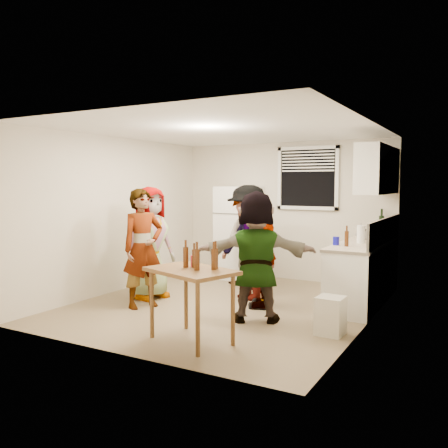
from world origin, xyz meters
The scene contains 23 objects.
room centered at (0.00, 0.00, 0.00)m, with size 4.00×4.50×2.50m, color beige, non-canonical shape.
window centered at (0.45, 2.21, 1.85)m, with size 1.12×0.10×1.06m, color white, non-canonical shape.
refrigerator centered at (-0.75, 1.88, 0.85)m, with size 0.70×0.70×1.70m, color white.
counter_lower centered at (1.70, 1.15, 0.43)m, with size 0.60×2.20×0.86m, color white.
countertop centered at (1.70, 1.15, 0.88)m, with size 0.64×2.22×0.04m, color beige.
backsplash centered at (1.99, 1.15, 1.08)m, with size 0.03×2.20×0.36m, color #AFA9A0.
upper_cabinets centered at (1.83, 1.35, 1.95)m, with size 0.34×1.60×0.70m, color white.
kettle centered at (1.65, 1.43, 0.90)m, with size 0.21×0.18×0.18m, color silver, non-canonical shape.
paper_towel centered at (1.68, 1.01, 0.90)m, with size 0.12×0.12×0.25m, color white.
wine_bottle centered at (1.75, 2.14, 0.90)m, with size 0.08×0.08×0.33m, color black.
beer_bottle_counter centered at (1.60, 0.53, 0.90)m, with size 0.05×0.05×0.21m, color #47230C.
blue_cup centered at (1.44, 0.58, 0.90)m, with size 0.09×0.09×0.12m, color #1110A8.
picture_frame centered at (1.92, 1.48, 0.97)m, with size 0.02×0.18×0.15m, color gold.
trash_bin centered at (1.72, -0.57, 0.25)m, with size 0.30×0.30×0.45m, color beige.
serving_table centered at (0.44, -1.56, 0.00)m, with size 0.97×0.64×0.82m, color brown, non-canonical shape.
beer_bottle_table centered at (0.42, -1.47, 0.82)m, with size 0.05×0.05×0.20m, color #47230C.
red_cup centered at (0.38, -1.40, 0.82)m, with size 0.09×0.09×0.13m, color red.
guest_grey centered at (-1.22, -0.16, 0.00)m, with size 0.84×1.71×0.54m, color gray.
guest_stripe centered at (-0.97, -0.64, 0.00)m, with size 0.61×1.68×0.40m, color #141933.
guest_back_left centered at (-0.24, 1.14, 0.00)m, with size 0.75×1.54×0.58m, color brown.
guest_back_right centered at (0.12, 0.52, 0.00)m, with size 1.12×1.73×0.64m, color #3E3F44.
guest_black centered at (0.53, 0.16, 0.00)m, with size 0.90×1.54×0.37m, color black.
guest_orange centered at (0.72, -0.50, 0.00)m, with size 1.54×1.67×0.49m, color #B86C3C.
Camera 1 is at (3.25, -5.88, 1.75)m, focal length 38.00 mm.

